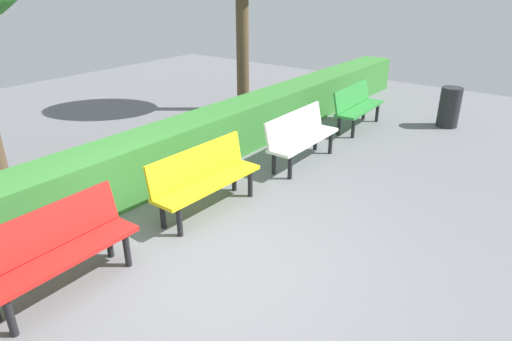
{
  "coord_description": "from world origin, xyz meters",
  "views": [
    {
      "loc": [
        2.82,
        2.85,
        2.89
      ],
      "look_at": [
        -1.44,
        -0.37,
        0.55
      ],
      "focal_mm": 31.32,
      "sensor_mm": 36.0,
      "label": 1
    }
  ],
  "objects_px": {
    "bench_white": "(301,135)",
    "bench_red": "(56,247)",
    "bench_green": "(357,105)",
    "bench_yellow": "(204,176)",
    "trash_bin": "(449,107)"
  },
  "relations": [
    {
      "from": "bench_green",
      "to": "bench_red",
      "type": "relative_size",
      "value": 1.01
    },
    {
      "from": "bench_green",
      "to": "bench_red",
      "type": "height_order",
      "value": "same"
    },
    {
      "from": "bench_green",
      "to": "bench_yellow",
      "type": "relative_size",
      "value": 0.96
    },
    {
      "from": "bench_green",
      "to": "bench_yellow",
      "type": "bearing_deg",
      "value": -3.05
    },
    {
      "from": "bench_red",
      "to": "bench_yellow",
      "type": "bearing_deg",
      "value": 178.38
    },
    {
      "from": "bench_red",
      "to": "trash_bin",
      "type": "height_order",
      "value": "bench_red"
    },
    {
      "from": "bench_white",
      "to": "bench_red",
      "type": "relative_size",
      "value": 1.04
    },
    {
      "from": "trash_bin",
      "to": "bench_yellow",
      "type": "bearing_deg",
      "value": -15.19
    },
    {
      "from": "bench_white",
      "to": "trash_bin",
      "type": "height_order",
      "value": "bench_white"
    },
    {
      "from": "bench_green",
      "to": "bench_white",
      "type": "bearing_deg",
      "value": -0.35
    },
    {
      "from": "trash_bin",
      "to": "bench_white",
      "type": "bearing_deg",
      "value": -21.88
    },
    {
      "from": "bench_green",
      "to": "bench_white",
      "type": "distance_m",
      "value": 2.29
    },
    {
      "from": "bench_green",
      "to": "trash_bin",
      "type": "xyz_separation_m",
      "value": [
        -1.22,
        1.49,
        -0.07
      ]
    },
    {
      "from": "bench_white",
      "to": "bench_red",
      "type": "bearing_deg",
      "value": -2.6
    },
    {
      "from": "bench_green",
      "to": "trash_bin",
      "type": "distance_m",
      "value": 1.93
    }
  ]
}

